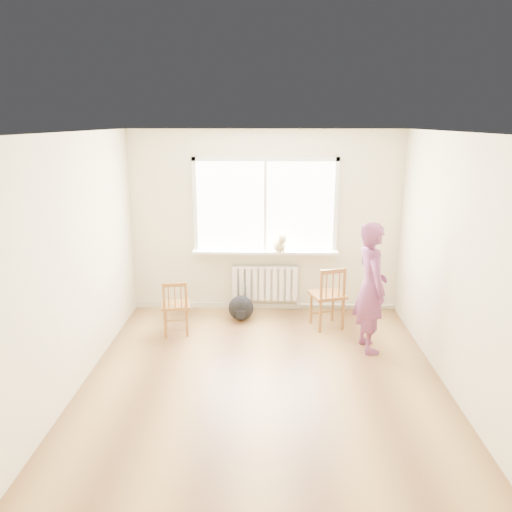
# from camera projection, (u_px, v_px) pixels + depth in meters

# --- Properties ---
(floor) EXTENTS (4.50, 4.50, 0.00)m
(floor) POSITION_uv_depth(u_px,v_px,m) (263.00, 381.00, 5.57)
(floor) COLOR #AA7F45
(floor) RESTS_ON ground
(ceiling) EXTENTS (4.50, 4.50, 0.00)m
(ceiling) POSITION_uv_depth(u_px,v_px,m) (264.00, 132.00, 4.87)
(ceiling) COLOR white
(ceiling) RESTS_ON back_wall
(back_wall) EXTENTS (4.00, 0.01, 2.70)m
(back_wall) POSITION_uv_depth(u_px,v_px,m) (265.00, 222.00, 7.39)
(back_wall) COLOR beige
(back_wall) RESTS_ON ground
(window) EXTENTS (2.12, 0.05, 1.42)m
(window) POSITION_uv_depth(u_px,v_px,m) (265.00, 202.00, 7.28)
(window) COLOR white
(window) RESTS_ON back_wall
(windowsill) EXTENTS (2.15, 0.22, 0.04)m
(windowsill) POSITION_uv_depth(u_px,v_px,m) (265.00, 252.00, 7.39)
(windowsill) COLOR white
(windowsill) RESTS_ON back_wall
(radiator) EXTENTS (1.00, 0.12, 0.55)m
(radiator) POSITION_uv_depth(u_px,v_px,m) (265.00, 283.00, 7.54)
(radiator) COLOR white
(radiator) RESTS_ON back_wall
(heating_pipe) EXTENTS (1.40, 0.04, 0.04)m
(heating_pipe) POSITION_uv_depth(u_px,v_px,m) (346.00, 305.00, 7.64)
(heating_pipe) COLOR silver
(heating_pipe) RESTS_ON back_wall
(baseboard) EXTENTS (4.00, 0.03, 0.08)m
(baseboard) POSITION_uv_depth(u_px,v_px,m) (265.00, 306.00, 7.72)
(baseboard) COLOR beige
(baseboard) RESTS_ON ground
(chair_left) EXTENTS (0.44, 0.42, 0.76)m
(chair_left) POSITION_uv_depth(u_px,v_px,m) (176.00, 307.00, 6.69)
(chair_left) COLOR #9A602C
(chair_left) RESTS_ON floor
(chair_right) EXTENTS (0.54, 0.53, 0.89)m
(chair_right) POSITION_uv_depth(u_px,v_px,m) (329.00, 297.00, 6.88)
(chair_right) COLOR #9A602C
(chair_right) RESTS_ON floor
(person) EXTENTS (0.48, 0.65, 1.64)m
(person) POSITION_uv_depth(u_px,v_px,m) (371.00, 287.00, 6.15)
(person) COLOR #C4415E
(person) RESTS_ON floor
(cat) EXTENTS (0.27, 0.45, 0.31)m
(cat) POSITION_uv_depth(u_px,v_px,m) (280.00, 244.00, 7.27)
(cat) COLOR beige
(cat) RESTS_ON windowsill
(backpack) EXTENTS (0.43, 0.38, 0.37)m
(backpack) POSITION_uv_depth(u_px,v_px,m) (241.00, 308.00, 7.23)
(backpack) COLOR black
(backpack) RESTS_ON floor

